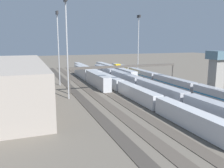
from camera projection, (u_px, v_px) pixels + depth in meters
name	position (u px, v px, depth m)	size (l,w,h in m)	color
ground_plane	(118.00, 86.00, 89.36)	(400.00, 400.00, 0.00)	#60594F
track_bed_0	(157.00, 83.00, 95.37)	(140.00, 2.80, 0.12)	#4C443D
track_bed_1	(147.00, 84.00, 93.65)	(140.00, 2.80, 0.12)	#4C443D
track_bed_2	(135.00, 85.00, 91.93)	(140.00, 2.80, 0.12)	#4C443D
track_bed_3	(124.00, 86.00, 90.21)	(140.00, 2.80, 0.12)	#4C443D
track_bed_4	(111.00, 87.00, 88.49)	(140.00, 2.80, 0.12)	#3D3833
track_bed_5	(99.00, 87.00, 86.77)	(140.00, 2.80, 0.12)	#4C443D
track_bed_6	(86.00, 88.00, 85.06)	(140.00, 2.80, 0.12)	#4C443D
track_bed_7	(72.00, 89.00, 83.34)	(140.00, 2.80, 0.12)	#3D3833
train_on_track_4	(109.00, 80.00, 90.41)	(119.80, 3.00, 3.80)	silver
train_on_track_0	(156.00, 78.00, 96.38)	(95.60, 3.06, 3.80)	#A8AAB2
train_on_track_2	(113.00, 71.00, 114.11)	(47.20, 3.00, 5.00)	silver
train_on_track_1	(119.00, 70.00, 120.03)	(10.00, 3.00, 5.00)	gold
train_on_track_3	(140.00, 85.00, 77.36)	(95.60, 3.06, 5.00)	#A8AAB2
train_on_track_5	(89.00, 76.00, 98.97)	(47.20, 3.00, 5.00)	#B7BABF
light_mast_0	(138.00, 38.00, 113.41)	(2.80, 0.70, 29.22)	#9EA0A5
light_mast_1	(58.00, 39.00, 87.88)	(2.80, 0.70, 27.94)	#9EA0A5
light_mast_3	(67.00, 36.00, 66.93)	(2.80, 0.70, 29.17)	#9EA0A5
signal_gantry	(125.00, 68.00, 81.37)	(0.70, 40.00, 8.80)	#4C4742
maintenance_shed	(8.00, 82.00, 66.22)	(57.82, 19.49, 11.38)	#9E9389
control_tower	(217.00, 67.00, 84.65)	(6.00, 6.00, 13.59)	gray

